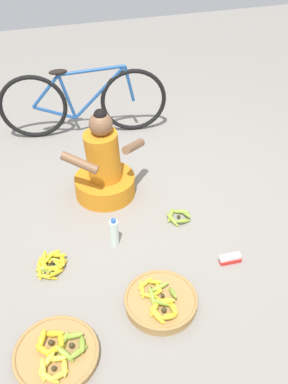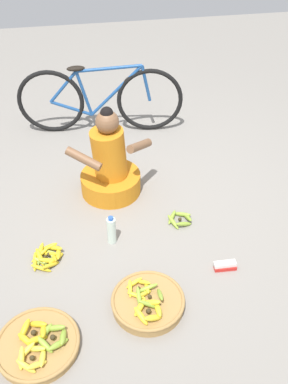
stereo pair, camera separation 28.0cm
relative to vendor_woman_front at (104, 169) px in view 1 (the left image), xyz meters
The scene contains 9 objects.
ground_plane 0.45m from the vendor_woman_front, 55.82° to the right, with size 10.00×10.00×0.00m, color gray.
vendor_woman_front is the anchor object (origin of this frame).
bicycle_leaning 1.07m from the vendor_woman_front, 88.10° to the left, with size 1.69×0.30×0.73m.
banana_basket_back_right 1.29m from the vendor_woman_front, 86.35° to the right, with size 0.49×0.49×0.15m.
banana_basket_back_left 1.59m from the vendor_woman_front, 113.56° to the right, with size 0.51×0.51×0.13m.
loose_bananas_near_vendor 0.94m from the vendor_woman_front, 128.39° to the right, with size 0.26×0.29×0.10m.
loose_bananas_back_center 0.74m from the vendor_woman_front, 45.20° to the right, with size 0.22×0.21×0.08m.
water_bottle 0.64m from the vendor_woman_front, 96.77° to the right, with size 0.07×0.07×0.25m.
packet_carton_stack 1.28m from the vendor_woman_front, 56.56° to the right, with size 0.16×0.07×0.06m.
Camera 1 is at (-0.74, -2.62, 2.38)m, focal length 40.18 mm.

